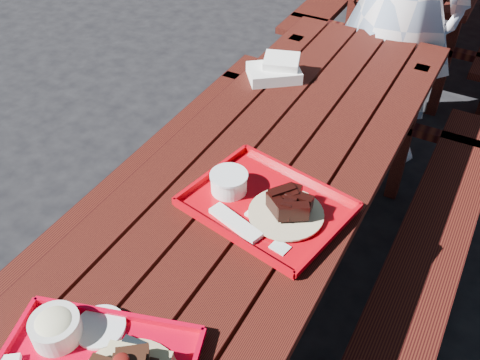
% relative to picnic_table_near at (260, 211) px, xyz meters
% --- Properties ---
extents(ground, '(60.00, 60.00, 0.00)m').
position_rel_picnic_table_near_xyz_m(ground, '(0.00, 0.00, -0.56)').
color(ground, black).
rests_on(ground, ground).
extents(picnic_table_near, '(1.41, 2.40, 0.75)m').
position_rel_picnic_table_near_xyz_m(picnic_table_near, '(0.00, 0.00, 0.00)').
color(picnic_table_near, '#44160D').
rests_on(picnic_table_near, ground).
extents(far_tray, '(0.53, 0.45, 0.08)m').
position_rel_picnic_table_near_xyz_m(far_tray, '(0.09, -0.16, 0.21)').
color(far_tray, '#BA030D').
rests_on(far_tray, picnic_table_near).
extents(white_cloth, '(0.26, 0.25, 0.09)m').
position_rel_picnic_table_near_xyz_m(white_cloth, '(-0.22, 0.58, 0.23)').
color(white_cloth, white).
rests_on(white_cloth, picnic_table_near).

